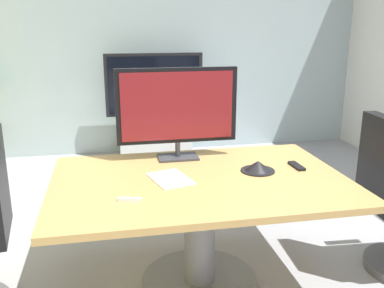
{
  "coord_description": "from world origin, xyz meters",
  "views": [
    {
      "loc": [
        -0.62,
        -2.23,
        1.66
      ],
      "look_at": [
        -0.08,
        0.45,
        0.88
      ],
      "focal_mm": 39.95,
      "sensor_mm": 36.0,
      "label": 1
    }
  ],
  "objects_px": {
    "conference_table": "(200,206)",
    "conference_phone": "(258,167)",
    "remote_control": "(297,166)",
    "wall_display_unit": "(155,123)",
    "tv_monitor": "(177,108)"
  },
  "relations": [
    {
      "from": "conference_phone",
      "to": "remote_control",
      "type": "relative_size",
      "value": 1.29
    },
    {
      "from": "conference_table",
      "to": "tv_monitor",
      "type": "distance_m",
      "value": 0.7
    },
    {
      "from": "tv_monitor",
      "to": "remote_control",
      "type": "relative_size",
      "value": 4.94
    },
    {
      "from": "wall_display_unit",
      "to": "remote_control",
      "type": "bearing_deg",
      "value": -76.97
    },
    {
      "from": "remote_control",
      "to": "conference_table",
      "type": "bearing_deg",
      "value": -175.08
    },
    {
      "from": "conference_table",
      "to": "remote_control",
      "type": "bearing_deg",
      "value": 6.55
    },
    {
      "from": "conference_table",
      "to": "wall_display_unit",
      "type": "xyz_separation_m",
      "value": [
        0.04,
        2.83,
        -0.1
      ]
    },
    {
      "from": "remote_control",
      "to": "wall_display_unit",
      "type": "bearing_deg",
      "value": 101.4
    },
    {
      "from": "conference_table",
      "to": "conference_phone",
      "type": "xyz_separation_m",
      "value": [
        0.39,
        0.05,
        0.22
      ]
    },
    {
      "from": "conference_table",
      "to": "wall_display_unit",
      "type": "height_order",
      "value": "wall_display_unit"
    },
    {
      "from": "conference_table",
      "to": "conference_phone",
      "type": "height_order",
      "value": "conference_phone"
    },
    {
      "from": "conference_table",
      "to": "conference_phone",
      "type": "bearing_deg",
      "value": 7.44
    },
    {
      "from": "wall_display_unit",
      "to": "conference_phone",
      "type": "distance_m",
      "value": 2.82
    },
    {
      "from": "conference_phone",
      "to": "remote_control",
      "type": "height_order",
      "value": "conference_phone"
    },
    {
      "from": "conference_phone",
      "to": "conference_table",
      "type": "bearing_deg",
      "value": -172.56
    }
  ]
}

